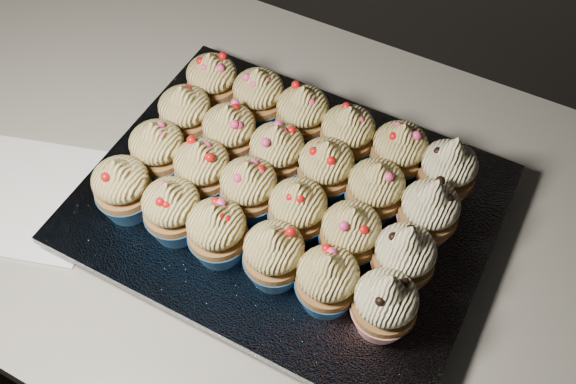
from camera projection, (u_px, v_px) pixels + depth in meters
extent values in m
cube|color=black|center=(302.00, 355.00, 1.13)|extent=(2.40, 0.60, 0.86)
cube|color=beige|center=(309.00, 215.00, 0.77)|extent=(2.44, 0.64, 0.04)
cube|color=white|center=(33.00, 198.00, 0.76)|extent=(0.21, 0.21, 0.00)
cube|color=black|center=(288.00, 212.00, 0.73)|extent=(0.41, 0.31, 0.02)
cube|color=silver|center=(288.00, 203.00, 0.72)|extent=(0.44, 0.34, 0.01)
cone|color=navy|center=(127.00, 200.00, 0.70)|extent=(0.06, 0.06, 0.03)
ellipsoid|color=#DFC270|center=(120.00, 180.00, 0.67)|extent=(0.06, 0.06, 0.04)
cone|color=#DFC270|center=(115.00, 166.00, 0.65)|extent=(0.03, 0.03, 0.02)
cone|color=navy|center=(176.00, 222.00, 0.68)|extent=(0.06, 0.06, 0.03)
ellipsoid|color=#DFC270|center=(171.00, 202.00, 0.65)|extent=(0.06, 0.06, 0.04)
cone|color=#DFC270|center=(167.00, 188.00, 0.63)|extent=(0.03, 0.03, 0.02)
cone|color=navy|center=(219.00, 244.00, 0.66)|extent=(0.06, 0.06, 0.03)
ellipsoid|color=#DFC270|center=(216.00, 224.00, 0.63)|extent=(0.06, 0.06, 0.04)
cone|color=#DFC270|center=(214.00, 211.00, 0.62)|extent=(0.03, 0.03, 0.02)
cone|color=navy|center=(274.00, 266.00, 0.65)|extent=(0.06, 0.06, 0.03)
ellipsoid|color=#DFC270|center=(274.00, 247.00, 0.62)|extent=(0.06, 0.06, 0.04)
cone|color=#DFC270|center=(273.00, 235.00, 0.60)|extent=(0.03, 0.03, 0.02)
cone|color=navy|center=(326.00, 292.00, 0.63)|extent=(0.06, 0.06, 0.03)
ellipsoid|color=#DFC270|center=(328.00, 273.00, 0.60)|extent=(0.06, 0.06, 0.04)
cone|color=#DFC270|center=(330.00, 261.00, 0.58)|extent=(0.03, 0.03, 0.02)
cone|color=#B11D18|center=(382.00, 315.00, 0.62)|extent=(0.06, 0.06, 0.03)
ellipsoid|color=#FFEDB3|center=(386.00, 298.00, 0.59)|extent=(0.06, 0.06, 0.04)
cone|color=#FFEDB3|center=(390.00, 283.00, 0.56)|extent=(0.03, 0.03, 0.03)
cone|color=navy|center=(162.00, 164.00, 0.73)|extent=(0.06, 0.06, 0.03)
ellipsoid|color=#DFC270|center=(156.00, 142.00, 0.70)|extent=(0.06, 0.06, 0.04)
cone|color=#DFC270|center=(153.00, 128.00, 0.68)|extent=(0.03, 0.03, 0.02)
cone|color=navy|center=(205.00, 183.00, 0.71)|extent=(0.06, 0.06, 0.03)
ellipsoid|color=#DFC270|center=(201.00, 161.00, 0.68)|extent=(0.06, 0.06, 0.04)
cone|color=#DFC270|center=(199.00, 148.00, 0.66)|extent=(0.03, 0.03, 0.02)
cone|color=navy|center=(250.00, 202.00, 0.70)|extent=(0.06, 0.06, 0.03)
ellipsoid|color=#DFC270|center=(248.00, 181.00, 0.66)|extent=(0.06, 0.06, 0.04)
cone|color=#DFC270|center=(247.00, 167.00, 0.65)|extent=(0.03, 0.03, 0.02)
cone|color=navy|center=(298.00, 223.00, 0.68)|extent=(0.06, 0.06, 0.03)
ellipsoid|color=#DFC270|center=(298.00, 203.00, 0.65)|extent=(0.06, 0.06, 0.04)
cone|color=#DFC270|center=(298.00, 189.00, 0.63)|extent=(0.03, 0.03, 0.02)
cone|color=navy|center=(349.00, 246.00, 0.66)|extent=(0.06, 0.06, 0.03)
ellipsoid|color=#DFC270|center=(352.00, 227.00, 0.63)|extent=(0.06, 0.06, 0.04)
cone|color=#DFC270|center=(353.00, 214.00, 0.61)|extent=(0.03, 0.03, 0.02)
cone|color=#B11D18|center=(400.00, 269.00, 0.65)|extent=(0.06, 0.06, 0.03)
ellipsoid|color=#FFEDB3|center=(406.00, 250.00, 0.62)|extent=(0.06, 0.06, 0.04)
cone|color=#FFEDB3|center=(410.00, 235.00, 0.59)|extent=(0.03, 0.03, 0.03)
cone|color=navy|center=(189.00, 128.00, 0.76)|extent=(0.06, 0.06, 0.03)
ellipsoid|color=#DFC270|center=(184.00, 106.00, 0.73)|extent=(0.06, 0.06, 0.04)
cone|color=#DFC270|center=(182.00, 92.00, 0.71)|extent=(0.03, 0.03, 0.02)
cone|color=navy|center=(231.00, 147.00, 0.74)|extent=(0.06, 0.06, 0.03)
ellipsoid|color=#DFC270|center=(229.00, 125.00, 0.71)|extent=(0.06, 0.06, 0.04)
cone|color=#DFC270|center=(227.00, 111.00, 0.69)|extent=(0.03, 0.03, 0.02)
cone|color=navy|center=(277.00, 166.00, 0.72)|extent=(0.06, 0.06, 0.03)
ellipsoid|color=#DFC270|center=(277.00, 145.00, 0.69)|extent=(0.06, 0.06, 0.04)
cone|color=#DFC270|center=(277.00, 131.00, 0.67)|extent=(0.03, 0.03, 0.02)
cone|color=navy|center=(325.00, 182.00, 0.71)|extent=(0.06, 0.06, 0.03)
ellipsoid|color=#DFC270|center=(326.00, 161.00, 0.68)|extent=(0.06, 0.06, 0.04)
cone|color=#DFC270|center=(327.00, 147.00, 0.66)|extent=(0.03, 0.03, 0.02)
cone|color=navy|center=(373.00, 203.00, 0.69)|extent=(0.06, 0.06, 0.03)
ellipsoid|color=#DFC270|center=(377.00, 182.00, 0.66)|extent=(0.06, 0.06, 0.04)
cone|color=#DFC270|center=(379.00, 169.00, 0.64)|extent=(0.03, 0.03, 0.02)
cone|color=#B11D18|center=(425.00, 225.00, 0.68)|extent=(0.06, 0.06, 0.03)
ellipsoid|color=#FFEDB3|center=(431.00, 204.00, 0.65)|extent=(0.06, 0.06, 0.04)
cone|color=#FFEDB3|center=(436.00, 188.00, 0.62)|extent=(0.03, 0.03, 0.03)
cone|color=navy|center=(214.00, 96.00, 0.79)|extent=(0.06, 0.06, 0.03)
ellipsoid|color=#DFC270|center=(211.00, 73.00, 0.76)|extent=(0.06, 0.06, 0.04)
cone|color=#DFC270|center=(210.00, 59.00, 0.74)|extent=(0.03, 0.03, 0.02)
cone|color=navy|center=(259.00, 111.00, 0.77)|extent=(0.06, 0.06, 0.03)
ellipsoid|color=#DFC270|center=(258.00, 88.00, 0.74)|extent=(0.06, 0.06, 0.04)
cone|color=#DFC270|center=(257.00, 74.00, 0.72)|extent=(0.03, 0.03, 0.02)
cone|color=navy|center=(302.00, 128.00, 0.76)|extent=(0.06, 0.06, 0.03)
ellipsoid|color=#DFC270|center=(303.00, 106.00, 0.73)|extent=(0.06, 0.06, 0.04)
cone|color=#DFC270|center=(303.00, 92.00, 0.71)|extent=(0.03, 0.03, 0.02)
cone|color=navy|center=(346.00, 148.00, 0.74)|extent=(0.06, 0.06, 0.03)
ellipsoid|color=#DFC270|center=(348.00, 126.00, 0.71)|extent=(0.06, 0.06, 0.04)
cone|color=#DFC270|center=(350.00, 112.00, 0.69)|extent=(0.03, 0.03, 0.02)
cone|color=navy|center=(396.00, 165.00, 0.72)|extent=(0.06, 0.06, 0.03)
ellipsoid|color=#DFC270|center=(401.00, 144.00, 0.69)|extent=(0.06, 0.06, 0.04)
cone|color=#DFC270|center=(404.00, 130.00, 0.68)|extent=(0.03, 0.03, 0.02)
cone|color=#B11D18|center=(443.00, 184.00, 0.71)|extent=(0.06, 0.06, 0.03)
ellipsoid|color=#FFEDB3|center=(450.00, 163.00, 0.68)|extent=(0.06, 0.06, 0.04)
cone|color=#FFEDB3|center=(455.00, 146.00, 0.66)|extent=(0.03, 0.03, 0.03)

